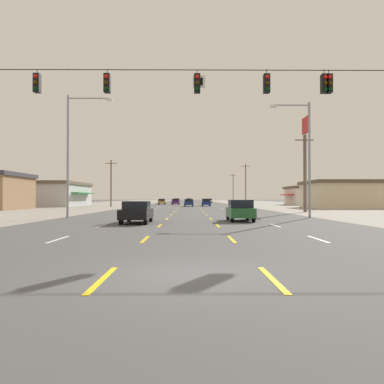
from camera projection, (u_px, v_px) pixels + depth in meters
The scene contains 24 objects.
ground_plane at pixel (189, 206), 74.28m from camera, with size 572.00×572.00×0.00m, color #4C4C4F.
lot_apron_left at pixel (63, 206), 74.10m from camera, with size 28.00×440.00×0.01m, color gray.
lot_apron_right at pixel (315, 206), 74.46m from camera, with size 28.00×440.00×0.01m, color gray.
lane_markings at pixel (189, 204), 112.78m from camera, with size 10.64×227.60×0.01m.
signal_span_wire at pixel (196, 119), 18.52m from camera, with size 25.67×0.53×9.25m.
sedan_inner_left_nearest at pixel (137, 212), 25.19m from camera, with size 1.80×4.50×1.46m.
hatchback_inner_right_near at pixel (240, 210), 27.34m from camera, with size 1.72×3.90×1.54m.
sedan_center_turn_mid at pixel (189, 203), 73.82m from camera, with size 1.80×4.50×1.46m.
hatchback_inner_right_midfar at pixel (206, 202), 76.56m from camera, with size 1.72×3.90×1.54m.
sedan_inner_left_far at pixel (175, 202), 94.91m from camera, with size 1.80×4.50×1.46m.
sedan_far_left_farther at pixel (162, 202), 96.71m from camera, with size 1.80×4.50×1.46m.
hatchback_inner_left_farthest at pixel (177, 201), 110.69m from camera, with size 1.72×3.90×1.54m.
sedan_far_right_distant_a at pixel (209, 201), 127.48m from camera, with size 1.80×4.50×1.46m.
hatchback_center_turn_distant_b at pixel (189, 201), 129.61m from camera, with size 1.72×3.90×1.54m.
storefront_left_row_2 at pixel (53, 194), 76.98m from camera, with size 12.79×17.98×4.87m.
storefront_right_row_1 at pixel (348, 194), 63.97m from camera, with size 13.86×11.33×4.57m.
storefront_right_row_2 at pixel (310, 195), 91.80m from camera, with size 11.87×11.90×4.50m.
pole_sign_right_row_1 at pixel (306, 140), 45.13m from camera, with size 0.24×2.28×11.31m.
streetlight_left_row_0 at pixel (72, 148), 31.71m from camera, with size 3.79×0.26×10.30m.
streetlight_right_row_0 at pixel (306, 152), 31.84m from camera, with size 3.39×0.26×9.75m.
utility_pole_right_row_0 at pixel (304, 172), 44.87m from camera, with size 2.20×0.26×9.15m.
utility_pole_left_row_1 at pixel (111, 182), 71.97m from camera, with size 2.20×0.26×8.87m.
utility_pole_right_row_2 at pixel (246, 183), 97.62m from camera, with size 2.20×0.26×10.47m.
utility_pole_right_row_3 at pixel (233, 188), 133.39m from camera, with size 2.20×0.26×10.20m.
Camera 1 is at (0.04, -8.32, 1.68)m, focal length 35.45 mm.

